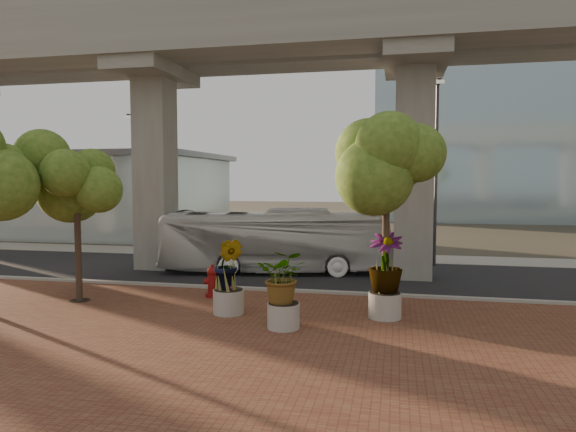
# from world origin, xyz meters

# --- Properties ---
(ground) EXTENTS (160.00, 160.00, 0.00)m
(ground) POSITION_xyz_m (0.00, 0.00, 0.00)
(ground) COLOR #39362A
(ground) RESTS_ON ground
(brick_plaza) EXTENTS (70.00, 13.00, 0.06)m
(brick_plaza) POSITION_xyz_m (0.00, -8.00, 0.03)
(brick_plaza) COLOR brown
(brick_plaza) RESTS_ON ground
(asphalt_road) EXTENTS (90.00, 8.00, 0.04)m
(asphalt_road) POSITION_xyz_m (0.00, 2.00, 0.02)
(asphalt_road) COLOR black
(asphalt_road) RESTS_ON ground
(curb_strip) EXTENTS (70.00, 0.25, 0.16)m
(curb_strip) POSITION_xyz_m (0.00, -2.00, 0.08)
(curb_strip) COLOR gray
(curb_strip) RESTS_ON ground
(far_sidewalk) EXTENTS (90.00, 3.00, 0.06)m
(far_sidewalk) POSITION_xyz_m (0.00, 7.50, 0.03)
(far_sidewalk) COLOR gray
(far_sidewalk) RESTS_ON ground
(transit_viaduct) EXTENTS (72.00, 5.60, 12.40)m
(transit_viaduct) POSITION_xyz_m (0.00, 2.00, 7.29)
(transit_viaduct) COLOR gray
(transit_viaduct) RESTS_ON ground
(station_pavilion) EXTENTS (23.00, 13.00, 6.30)m
(station_pavilion) POSITION_xyz_m (-20.00, 16.00, 3.22)
(station_pavilion) COLOR #A2B5B9
(station_pavilion) RESTS_ON ground
(transit_bus) EXTENTS (10.72, 4.22, 2.91)m
(transit_bus) POSITION_xyz_m (-0.09, 1.98, 1.46)
(transit_bus) COLOR silver
(transit_bus) RESTS_ON ground
(fire_hydrant) EXTENTS (0.59, 0.53, 1.17)m
(fire_hydrant) POSITION_xyz_m (-1.15, -3.41, 0.62)
(fire_hydrant) COLOR maroon
(fire_hydrant) RESTS_ON ground
(planter_front) EXTENTS (2.05, 2.05, 2.25)m
(planter_front) POSITION_xyz_m (2.21, -6.71, 1.43)
(planter_front) COLOR gray
(planter_front) RESTS_ON ground
(planter_right) EXTENTS (2.45, 2.45, 2.61)m
(planter_right) POSITION_xyz_m (5.00, -4.99, 1.64)
(planter_right) COLOR gray
(planter_right) RESTS_ON ground
(planter_left) EXTENTS (2.17, 2.17, 2.38)m
(planter_left) POSITION_xyz_m (0.16, -5.50, 1.51)
(planter_left) COLOR gray
(planter_left) RESTS_ON ground
(street_tree_near_west) EXTENTS (3.67, 3.67, 6.00)m
(street_tree_near_west) POSITION_xyz_m (-5.50, -4.94, 4.37)
(street_tree_near_west) COLOR #4F3B2D
(street_tree_near_west) RESTS_ON ground
(street_tree_near_east) EXTENTS (3.68, 3.68, 6.30)m
(street_tree_near_east) POSITION_xyz_m (5.00, -4.85, 4.66)
(street_tree_near_east) COLOR #4F3B2D
(street_tree_near_east) RESTS_ON ground
(streetlamp_west) EXTENTS (0.39, 1.14, 7.90)m
(streetlamp_west) POSITION_xyz_m (-9.36, 6.38, 4.61)
(streetlamp_west) COLOR #313136
(streetlamp_west) RESTS_ON ground
(streetlamp_east) EXTENTS (0.44, 1.30, 8.98)m
(streetlamp_east) POSITION_xyz_m (7.16, 5.38, 5.24)
(streetlamp_east) COLOR #323238
(streetlamp_east) RESTS_ON ground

